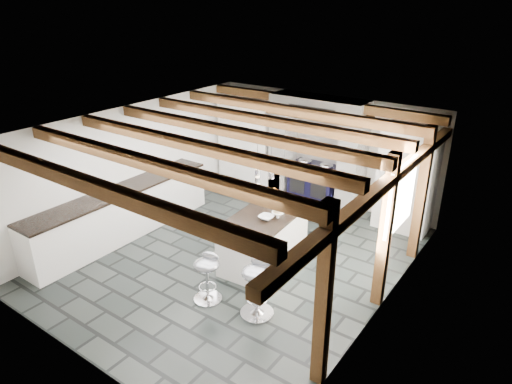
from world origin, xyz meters
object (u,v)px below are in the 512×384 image
Objects in this scene: range_cooker at (314,184)px; bar_stool_far at (207,272)px; kitchen_island at (264,238)px; bar_stool_near at (257,281)px.

bar_stool_far is at bearing -84.53° from range_cooker.
kitchen_island is 2.01× the size of bar_stool_near.
range_cooker is 0.57× the size of kitchen_island.
bar_stool_far is (-0.78, -0.15, -0.07)m from bar_stool_near.
kitchen_island reaches higher than range_cooker.
range_cooker is at bearing 95.70° from kitchen_island.
bar_stool_near is at bearing -63.19° from kitchen_island.
range_cooker reaches higher than bar_stool_far.
bar_stool_near is 0.80m from bar_stool_far.
range_cooker is 1.14× the size of bar_stool_near.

